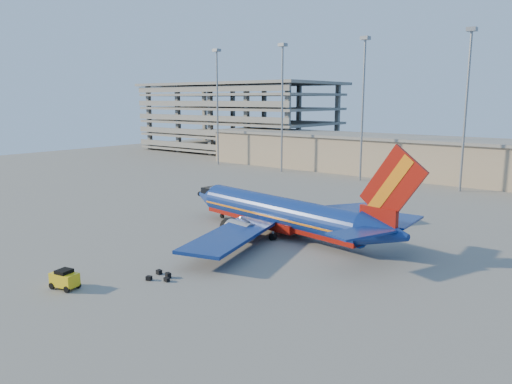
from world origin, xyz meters
TOP-DOWN VIEW (x-y plane):
  - ground at (0.00, 0.00)m, footprint 220.00×220.00m
  - terminal_building at (10.00, 58.00)m, footprint 122.00×16.00m
  - parking_garage at (-62.00, 74.05)m, footprint 62.00×32.00m
  - light_mast_row at (5.00, 46.00)m, footprint 101.60×1.60m
  - aircraft_main at (7.43, 1.74)m, footprint 35.92×34.33m
  - baggage_tug at (2.57, -24.79)m, footprint 2.67×1.91m
  - luggage_pile at (7.17, -17.78)m, footprint 2.61×2.18m

SIDE VIEW (x-z plane):
  - ground at x=0.00m, z-range 0.00..0.00m
  - luggage_pile at x=7.17m, z-range -0.03..0.47m
  - baggage_tug at x=2.57m, z-range 0.04..1.78m
  - aircraft_main at x=7.43m, z-range -3.50..8.71m
  - terminal_building at x=10.00m, z-range 0.07..8.57m
  - parking_garage at x=-62.00m, z-range 1.03..22.43m
  - light_mast_row at x=5.00m, z-range 3.23..31.88m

